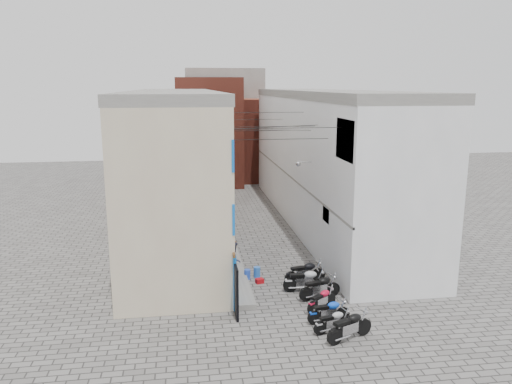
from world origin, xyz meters
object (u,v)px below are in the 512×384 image
motorcycle_f (306,279)px  water_jug_far (257,272)px  motorcycle_d (322,298)px  motorcycle_a (350,325)px  motorcycle_e (320,286)px  red_crate (260,281)px  person_b (234,259)px  motorcycle_b (334,320)px  motorcycle_c (329,310)px  water_jug_near (247,274)px  motorcycle_g (305,271)px  person_a (233,244)px

motorcycle_f → water_jug_far: 2.86m
motorcycle_d → water_jug_far: motorcycle_d is taller
motorcycle_a → motorcycle_e: bearing=158.7°
motorcycle_e → red_crate: (-2.38, 2.14, -0.47)m
motorcycle_a → person_b: bearing=-172.5°
motorcycle_d → person_b: person_b is taller
motorcycle_b → water_jug_far: (-2.07, 6.01, -0.23)m
motorcycle_d → red_crate: (-2.17, 3.23, -0.38)m
motorcycle_a → red_crate: bearing=-180.0°
motorcycle_a → motorcycle_b: motorcycle_a is taller
motorcycle_c → red_crate: motorcycle_c is taller
red_crate → water_jug_near: bearing=130.7°
motorcycle_b → water_jug_near: bearing=-170.3°
motorcycle_c → motorcycle_g: 4.12m
motorcycle_g → red_crate: 2.24m
motorcycle_e → motorcycle_f: 0.97m
motorcycle_g → water_jug_near: motorcycle_g is taller
motorcycle_b → water_jug_far: 6.36m
person_a → person_b: person_a is taller
motorcycle_f → person_b: (-3.13, 1.68, 0.53)m
water_jug_far → water_jug_near: bearing=-160.9°
motorcycle_e → red_crate: bearing=-147.2°
motorcycle_f → water_jug_near: motorcycle_f is taller
motorcycle_d → water_jug_far: 4.57m
motorcycle_a → motorcycle_f: 4.63m
motorcycle_g → person_a: 4.35m
person_a → red_crate: size_ratio=4.86×
motorcycle_e → motorcycle_g: (-0.22, 1.85, 0.01)m
water_jug_near → water_jug_far: 0.54m
motorcycle_d → person_a: 6.70m
motorcycle_f → red_crate: 2.38m
motorcycle_g → motorcycle_d: bearing=-9.7°
motorcycle_a → motorcycle_c: bearing=171.1°
motorcycle_d → person_a: size_ratio=0.97×
motorcycle_b → motorcycle_f: size_ratio=0.81×
motorcycle_d → motorcycle_e: motorcycle_e is taller
motorcycle_f → motorcycle_c: bearing=7.8°
motorcycle_g → water_jug_far: size_ratio=3.96×
motorcycle_b → water_jug_near: (-2.58, 5.83, -0.25)m
motorcycle_a → motorcycle_g: 5.60m
motorcycle_g → person_a: (-3.18, 2.92, 0.54)m
motorcycle_a → motorcycle_c: motorcycle_a is taller
person_b → water_jug_near: size_ratio=3.65×
motorcycle_f → person_b: 3.60m
motorcycle_g → person_b: (-3.36, 0.69, 0.53)m
person_a → water_jug_far: person_a is taller
motorcycle_c → motorcycle_d: motorcycle_c is taller
motorcycle_g → water_jug_far: bearing=-126.0°
motorcycle_f → person_a: bearing=-138.4°
motorcycle_e → motorcycle_f: size_ratio=0.97×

